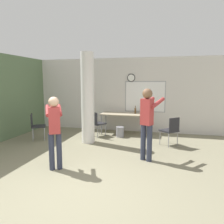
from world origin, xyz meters
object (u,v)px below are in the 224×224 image
object	(u,v)px
person_playing_side	(147,119)
person_playing_front	(54,127)
chair_table_left	(97,122)
bottle_on_table	(135,111)
folding_table	(124,115)
chair_by_left_wall	(36,125)
chair_mid_room	(171,129)

from	to	relation	value
person_playing_side	person_playing_front	distance (m)	2.17
chair_table_left	person_playing_side	world-z (taller)	person_playing_side
bottle_on_table	person_playing_side	size ratio (longest dim) A/B	0.17
bottle_on_table	chair_table_left	distance (m)	1.49
folding_table	chair_by_left_wall	bearing A→B (deg)	-149.30
person_playing_side	person_playing_front	bearing A→B (deg)	-151.24
bottle_on_table	chair_mid_room	size ratio (longest dim) A/B	0.34
bottle_on_table	person_playing_side	xyz separation A→B (m)	(0.67, -2.65, 0.18)
folding_table	chair_mid_room	distance (m)	2.04
chair_by_left_wall	person_playing_front	distance (m)	2.77
bottle_on_table	chair_table_left	world-z (taller)	bottle_on_table
chair_table_left	chair_mid_room	distance (m)	2.55
chair_by_left_wall	chair_mid_room	bearing A→B (deg)	4.93
folding_table	person_playing_front	size ratio (longest dim) A/B	1.07
bottle_on_table	person_playing_side	distance (m)	2.74
folding_table	chair_by_left_wall	distance (m)	3.09
chair_table_left	person_playing_side	size ratio (longest dim) A/B	0.50
person_playing_side	person_playing_front	size ratio (longest dim) A/B	1.10
folding_table	person_playing_side	distance (m)	2.81
chair_table_left	person_playing_front	world-z (taller)	person_playing_front
folding_table	bottle_on_table	xyz separation A→B (m)	(0.39, 0.07, 0.16)
folding_table	person_playing_front	bearing A→B (deg)	-103.04
bottle_on_table	chair_table_left	size ratio (longest dim) A/B	0.34
chair_by_left_wall	person_playing_front	bearing A→B (deg)	-48.51
chair_mid_room	person_playing_side	world-z (taller)	person_playing_side
person_playing_side	chair_mid_room	bearing A→B (deg)	67.21
bottle_on_table	chair_by_left_wall	bearing A→B (deg)	-151.54
bottle_on_table	person_playing_front	size ratio (longest dim) A/B	0.18
chair_table_left	person_playing_side	xyz separation A→B (m)	(1.91, -1.91, 0.52)
chair_mid_room	person_playing_front	size ratio (longest dim) A/B	0.54
chair_table_left	chair_by_left_wall	xyz separation A→B (m)	(-1.79, -0.90, 0.00)
chair_table_left	chair_by_left_wall	size ratio (longest dim) A/B	1.00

